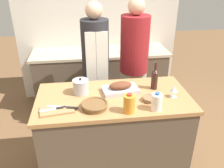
# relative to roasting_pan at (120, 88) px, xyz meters

# --- Properties ---
(ground_plane) EXTENTS (12.00, 12.00, 0.00)m
(ground_plane) POSITION_rel_roasting_pan_xyz_m (-0.08, -0.08, -0.98)
(ground_plane) COLOR brown
(kitchen_island) EXTENTS (1.51, 0.76, 0.93)m
(kitchen_island) POSITION_rel_roasting_pan_xyz_m (-0.08, -0.08, -0.51)
(kitchen_island) COLOR brown
(kitchen_island) RESTS_ON ground_plane
(back_counter) EXTENTS (2.11, 0.60, 0.89)m
(back_counter) POSITION_rel_roasting_pan_xyz_m (-0.08, 1.41, -0.53)
(back_counter) COLOR brown
(back_counter) RESTS_ON ground_plane
(back_wall) EXTENTS (2.61, 0.10, 2.55)m
(back_wall) POSITION_rel_roasting_pan_xyz_m (-0.08, 1.76, 0.30)
(back_wall) COLOR silver
(back_wall) RESTS_ON ground_plane
(roasting_pan) EXTENTS (0.38, 0.25, 0.11)m
(roasting_pan) POSITION_rel_roasting_pan_xyz_m (0.00, 0.00, 0.00)
(roasting_pan) COLOR #BCBCC1
(roasting_pan) RESTS_ON kitchen_island
(wicker_basket) EXTENTS (0.25, 0.25, 0.05)m
(wicker_basket) POSITION_rel_roasting_pan_xyz_m (-0.28, -0.27, -0.01)
(wicker_basket) COLOR brown
(wicker_basket) RESTS_ON kitchen_island
(cutting_board) EXTENTS (0.32, 0.21, 0.02)m
(cutting_board) POSITION_rel_roasting_pan_xyz_m (-0.61, -0.27, -0.03)
(cutting_board) COLOR #AD7F51
(cutting_board) RESTS_ON kitchen_island
(stock_pot) EXTENTS (0.16, 0.16, 0.17)m
(stock_pot) POSITION_rel_roasting_pan_xyz_m (-0.40, 0.03, 0.03)
(stock_pot) COLOR #B7B7BC
(stock_pot) RESTS_ON kitchen_island
(mixing_bowl) EXTENTS (0.14, 0.14, 0.04)m
(mixing_bowl) POSITION_rel_roasting_pan_xyz_m (0.25, -0.21, -0.02)
(mixing_bowl) COLOR #846647
(mixing_bowl) RESTS_ON kitchen_island
(juice_jug) EXTENTS (0.10, 0.10, 0.18)m
(juice_jug) POSITION_rel_roasting_pan_xyz_m (0.02, -0.37, 0.04)
(juice_jug) COLOR orange
(juice_jug) RESTS_ON kitchen_island
(milk_jug) EXTENTS (0.10, 0.10, 0.17)m
(milk_jug) POSITION_rel_roasting_pan_xyz_m (0.26, -0.37, 0.04)
(milk_jug) COLOR white
(milk_jug) RESTS_ON kitchen_island
(wine_bottle_green) EXTENTS (0.07, 0.07, 0.30)m
(wine_bottle_green) POSITION_rel_roasting_pan_xyz_m (0.36, 0.03, 0.07)
(wine_bottle_green) COLOR #381E19
(wine_bottle_green) RESTS_ON kitchen_island
(wine_glass_left) EXTENTS (0.07, 0.07, 0.11)m
(wine_glass_left) POSITION_rel_roasting_pan_xyz_m (0.50, -0.17, 0.04)
(wine_glass_left) COLOR silver
(wine_glass_left) RESTS_ON kitchen_island
(knife_chef) EXTENTS (0.29, 0.10, 0.01)m
(knife_chef) POSITION_rel_roasting_pan_xyz_m (-0.56, -0.25, -0.02)
(knife_chef) COLOR #B7B7BC
(knife_chef) RESTS_ON cutting_board
(knife_paring) EXTENTS (0.23, 0.07, 0.01)m
(knife_paring) POSITION_rel_roasting_pan_xyz_m (-0.64, -0.27, -0.02)
(knife_paring) COLOR #B7B7BC
(knife_paring) RESTS_ON cutting_board
(condiment_bottle_tall) EXTENTS (0.05, 0.05, 0.15)m
(condiment_bottle_tall) POSITION_rel_roasting_pan_xyz_m (0.31, 1.32, -0.01)
(condiment_bottle_tall) COLOR #B28E2D
(condiment_bottle_tall) RESTS_ON back_counter
(condiment_bottle_short) EXTENTS (0.06, 0.06, 0.18)m
(condiment_bottle_short) POSITION_rel_roasting_pan_xyz_m (0.52, 1.33, 0.00)
(condiment_bottle_short) COLOR maroon
(condiment_bottle_short) RESTS_ON back_counter
(person_cook_aproned) EXTENTS (0.34, 0.34, 1.74)m
(person_cook_aproned) POSITION_rel_roasting_pan_xyz_m (-0.20, 0.68, -0.01)
(person_cook_aproned) COLOR beige
(person_cook_aproned) RESTS_ON ground_plane
(person_cook_guest) EXTENTS (0.36, 0.36, 1.77)m
(person_cook_guest) POSITION_rel_roasting_pan_xyz_m (0.29, 0.70, 0.00)
(person_cook_guest) COLOR beige
(person_cook_guest) RESTS_ON ground_plane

